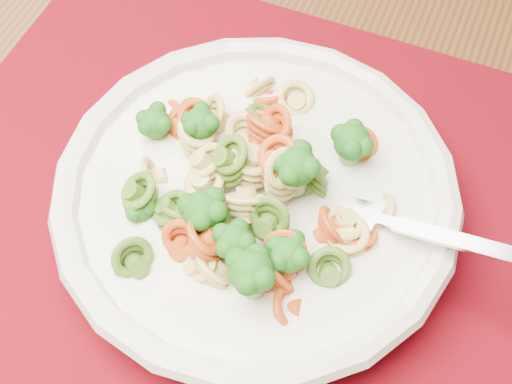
% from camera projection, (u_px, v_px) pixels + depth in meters
% --- Properties ---
extents(dining_table, '(1.52, 1.03, 0.76)m').
position_uv_depth(dining_table, '(285.00, 219.00, 0.63)').
color(dining_table, '#503116').
rests_on(dining_table, ground).
extents(placemat, '(0.52, 0.42, 0.00)m').
position_uv_depth(placemat, '(257.00, 201.00, 0.53)').
color(placemat, '#5A030A').
rests_on(placemat, dining_table).
extents(pasta_bowl, '(0.28, 0.28, 0.05)m').
position_uv_depth(pasta_bowl, '(256.00, 199.00, 0.49)').
color(pasta_bowl, beige).
rests_on(pasta_bowl, placemat).
extents(pasta_broccoli_heap, '(0.24, 0.24, 0.06)m').
position_uv_depth(pasta_broccoli_heap, '(256.00, 187.00, 0.48)').
color(pasta_broccoli_heap, tan).
rests_on(pasta_broccoli_heap, pasta_bowl).
extents(fork, '(0.18, 0.04, 0.08)m').
position_uv_depth(fork, '(361.00, 214.00, 0.47)').
color(fork, silver).
rests_on(fork, pasta_bowl).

